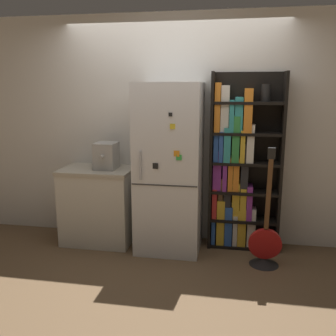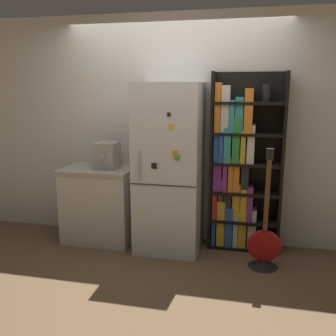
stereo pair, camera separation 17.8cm
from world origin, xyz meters
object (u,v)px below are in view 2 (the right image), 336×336
object	(u,v)px
espresso_machine	(107,155)
guitar	(264,251)
refrigerator	(169,168)
bookshelf	(238,170)

from	to	relation	value
espresso_machine	guitar	xyz separation A→B (m)	(1.77, -0.31, -0.85)
guitar	refrigerator	bearing A→B (deg)	165.75
refrigerator	bookshelf	size ratio (longest dim) A/B	0.94
refrigerator	bookshelf	world-z (taller)	bookshelf
refrigerator	guitar	distance (m)	1.30
bookshelf	guitar	bearing A→B (deg)	-56.94
guitar	bookshelf	bearing A→B (deg)	123.06
espresso_machine	bookshelf	bearing A→B (deg)	5.62
espresso_machine	guitar	size ratio (longest dim) A/B	0.27
bookshelf	guitar	world-z (taller)	bookshelf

